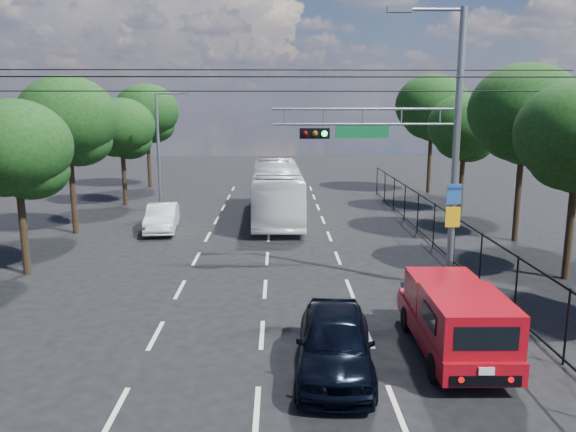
{
  "coord_description": "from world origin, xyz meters",
  "views": [
    {
      "loc": [
        0.47,
        -10.93,
        6.41
      ],
      "look_at": [
        0.8,
        7.15,
        2.8
      ],
      "focal_mm": 35.0,
      "sensor_mm": 36.0,
      "label": 1
    }
  ],
  "objects_px": {
    "white_bus": "(277,191)",
    "white_van": "(162,218)",
    "signal_mast": "(421,140)",
    "red_pickup": "(454,318)",
    "navy_hatchback": "(335,342)"
  },
  "relations": [
    {
      "from": "red_pickup",
      "to": "white_van",
      "type": "relative_size",
      "value": 1.24
    },
    {
      "from": "navy_hatchback",
      "to": "white_bus",
      "type": "bearing_deg",
      "value": 99.19
    },
    {
      "from": "signal_mast",
      "to": "red_pickup",
      "type": "distance_m",
      "value": 6.84
    },
    {
      "from": "signal_mast",
      "to": "white_van",
      "type": "distance_m",
      "value": 15.01
    },
    {
      "from": "navy_hatchback",
      "to": "white_bus",
      "type": "xyz_separation_m",
      "value": [
        -1.44,
        18.86,
        0.79
      ]
    },
    {
      "from": "navy_hatchback",
      "to": "white_van",
      "type": "distance_m",
      "value": 17.3
    },
    {
      "from": "signal_mast",
      "to": "red_pickup",
      "type": "height_order",
      "value": "signal_mast"
    },
    {
      "from": "signal_mast",
      "to": "white_van",
      "type": "height_order",
      "value": "signal_mast"
    },
    {
      "from": "white_bus",
      "to": "navy_hatchback",
      "type": "bearing_deg",
      "value": -86.79
    },
    {
      "from": "white_van",
      "to": "signal_mast",
      "type": "bearing_deg",
      "value": -46.59
    },
    {
      "from": "red_pickup",
      "to": "white_van",
      "type": "distance_m",
      "value": 18.13
    },
    {
      "from": "white_bus",
      "to": "white_van",
      "type": "height_order",
      "value": "white_bus"
    },
    {
      "from": "red_pickup",
      "to": "navy_hatchback",
      "type": "distance_m",
      "value": 3.3
    },
    {
      "from": "signal_mast",
      "to": "navy_hatchback",
      "type": "relative_size",
      "value": 2.09
    },
    {
      "from": "signal_mast",
      "to": "navy_hatchback",
      "type": "bearing_deg",
      "value": -118.87
    }
  ]
}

